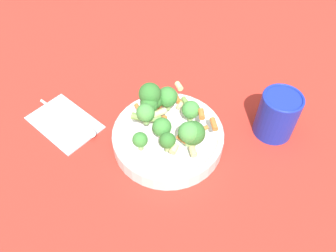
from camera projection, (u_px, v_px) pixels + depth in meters
ground_plane at (168, 143)px, 0.72m from camera, size 3.00×3.00×0.00m
bowl at (168, 136)px, 0.70m from camera, size 0.24×0.24×0.04m
pasta_salad at (168, 115)px, 0.65m from camera, size 0.17×0.18×0.09m
cup at (278, 116)px, 0.69m from camera, size 0.09×0.09×0.11m
napkin at (64, 122)px, 0.75m from camera, size 0.19×0.19×0.01m
spoon at (77, 124)px, 0.74m from camera, size 0.14×0.14×0.01m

